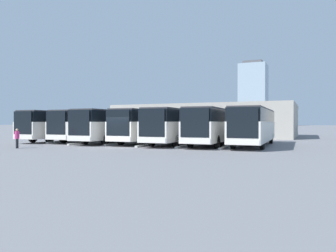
{
  "coord_description": "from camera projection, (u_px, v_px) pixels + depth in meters",
  "views": [
    {
      "loc": [
        -15.13,
        22.98,
        2.02
      ],
      "look_at": [
        -2.13,
        -6.25,
        1.72
      ],
      "focal_mm": 35.0,
      "sensor_mm": 36.0,
      "label": 1
    }
  ],
  "objects": [
    {
      "name": "ground_plane",
      "position": [
        114.0,
        147.0,
        27.17
      ],
      "size": [
        600.0,
        600.0,
        0.0
      ],
      "primitive_type": "plane",
      "color": "slate"
    },
    {
      "name": "bus_0",
      "position": [
        254.0,
        125.0,
        28.74
      ],
      "size": [
        2.88,
        12.61,
        3.27
      ],
      "rotation": [
        0.0,
        0.0,
        0.03
      ],
      "color": "silver",
      "rests_on": "ground_plane"
    },
    {
      "name": "curb_divider_0",
      "position": [
        230.0,
        146.0,
        27.76
      ],
      "size": [
        0.46,
        7.29,
        0.15
      ],
      "primitive_type": "cube",
      "rotation": [
        0.0,
        0.0,
        0.03
      ],
      "color": "#B2B2AD",
      "rests_on": "ground_plane"
    },
    {
      "name": "bus_1",
      "position": [
        215.0,
        125.0,
        29.93
      ],
      "size": [
        2.88,
        12.61,
        3.27
      ],
      "rotation": [
        0.0,
        0.0,
        0.03
      ],
      "color": "silver",
      "rests_on": "ground_plane"
    },
    {
      "name": "curb_divider_1",
      "position": [
        190.0,
        145.0,
        28.95
      ],
      "size": [
        0.46,
        7.29,
        0.15
      ],
      "primitive_type": "cube",
      "rotation": [
        0.0,
        0.0,
        0.03
      ],
      "color": "#B2B2AD",
      "rests_on": "ground_plane"
    },
    {
      "name": "bus_2",
      "position": [
        179.0,
        125.0,
        31.14
      ],
      "size": [
        2.88,
        12.61,
        3.27
      ],
      "rotation": [
        0.0,
        0.0,
        0.03
      ],
      "color": "silver",
      "rests_on": "ground_plane"
    },
    {
      "name": "curb_divider_2",
      "position": [
        154.0,
        144.0,
        30.16
      ],
      "size": [
        0.46,
        7.29,
        0.15
      ],
      "primitive_type": "cube",
      "rotation": [
        0.0,
        0.0,
        0.03
      ],
      "color": "#B2B2AD",
      "rests_on": "ground_plane"
    },
    {
      "name": "bus_3",
      "position": [
        150.0,
        125.0,
        33.08
      ],
      "size": [
        2.88,
        12.61,
        3.27
      ],
      "rotation": [
        0.0,
        0.0,
        0.03
      ],
      "color": "silver",
      "rests_on": "ground_plane"
    },
    {
      "name": "curb_divider_3",
      "position": [
        126.0,
        143.0,
        32.1
      ],
      "size": [
        0.46,
        7.29,
        0.15
      ],
      "primitive_type": "cube",
      "rotation": [
        0.0,
        0.0,
        0.03
      ],
      "color": "#B2B2AD",
      "rests_on": "ground_plane"
    },
    {
      "name": "bus_4",
      "position": [
        117.0,
        125.0,
        33.8
      ],
      "size": [
        2.88,
        12.61,
        3.27
      ],
      "rotation": [
        0.0,
        0.0,
        0.03
      ],
      "color": "silver",
      "rests_on": "ground_plane"
    },
    {
      "name": "curb_divider_4",
      "position": [
        92.0,
        142.0,
        32.82
      ],
      "size": [
        0.46,
        7.29,
        0.15
      ],
      "primitive_type": "cube",
      "rotation": [
        0.0,
        0.0,
        0.03
      ],
      "color": "#B2B2AD",
      "rests_on": "ground_plane"
    },
    {
      "name": "bus_5",
      "position": [
        95.0,
        125.0,
        36.1
      ],
      "size": [
        2.88,
        12.61,
        3.27
      ],
      "rotation": [
        0.0,
        0.0,
        0.03
      ],
      "color": "silver",
      "rests_on": "ground_plane"
    },
    {
      "name": "curb_divider_5",
      "position": [
        71.0,
        141.0,
        35.13
      ],
      "size": [
        0.46,
        7.29,
        0.15
      ],
      "primitive_type": "cube",
      "rotation": [
        0.0,
        0.0,
        0.03
      ],
      "color": "#B2B2AD",
      "rests_on": "ground_plane"
    },
    {
      "name": "bus_6",
      "position": [
        66.0,
        125.0,
        36.9
      ],
      "size": [
        2.88,
        12.61,
        3.27
      ],
      "rotation": [
        0.0,
        0.0,
        0.03
      ],
      "color": "silver",
      "rests_on": "ground_plane"
    },
    {
      "name": "pedestrian",
      "position": [
        17.0,
        138.0,
        26.05
      ],
      "size": [
        0.49,
        0.49,
        1.57
      ],
      "rotation": [
        0.0,
        0.0,
        5.37
      ],
      "color": "black",
      "rests_on": "ground_plane"
    },
    {
      "name": "station_building",
      "position": [
        205.0,
        121.0,
        49.95
      ],
      "size": [
        25.94,
        15.51,
        4.73
      ],
      "color": "#A8A399",
      "rests_on": "ground_plane"
    },
    {
      "name": "office_tower",
      "position": [
        253.0,
        94.0,
        260.61
      ],
      "size": [
        20.78,
        20.78,
        50.97
      ],
      "color": "#93A8B7",
      "rests_on": "ground_plane"
    }
  ]
}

